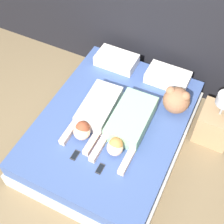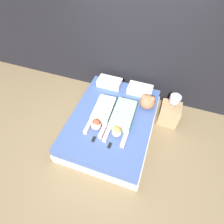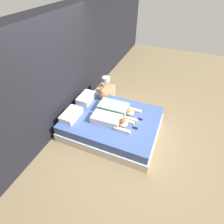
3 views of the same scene
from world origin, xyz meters
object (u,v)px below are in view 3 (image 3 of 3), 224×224
Objects in this scene: bed at (112,124)px; cell_phone_right at (140,119)px; person_right at (117,109)px; nightstand at (106,93)px; person_left at (111,120)px; pillow_head_right at (86,98)px; plush_toy at (104,93)px; cell_phone_left at (135,128)px; pillow_head_left at (71,115)px.

bed is 17.84× the size of cell_phone_right.
person_right is 1.29× the size of nightstand.
person_left is at bearing -163.60° from bed.
bed is 0.98m from pillow_head_right.
plush_toy reaches higher than nightstand.
cell_phone_right is (0.31, -0.02, 0.00)m from cell_phone_left.
bed is 17.84× the size of cell_phone_left.
person_right is (0.22, -0.03, 0.32)m from bed.
cell_phone_right is at bearing -57.20° from person_left.
person_right is at bearing -126.42° from plush_toy.
cell_phone_left is at bearing -81.69° from pillow_head_left.
nightstand reaches higher than cell_phone_left.
plush_toy is (0.95, -0.39, 0.10)m from pillow_head_left.
pillow_head_right reaches higher than cell_phone_right.
bed is 0.98m from pillow_head_left.
person_right is 0.63m from plush_toy.
person_left is 1.22× the size of nightstand.
nightstand reaches higher than bed.
pillow_head_left is 4.38× the size of cell_phone_left.
cell_phone_left is (-0.50, -1.46, -0.06)m from pillow_head_right.
pillow_head_left and pillow_head_right have the same top height.
plush_toy is at bearing 38.81° from bed.
pillow_head_right is 0.46m from plush_toy.
person_left is 0.41m from person_right.
nightstand is (0.88, 0.67, -0.27)m from person_right.
person_left is 0.67m from cell_phone_right.
cell_phone_left is at bearing -103.70° from bed.
nightstand is at bearing 30.12° from bed.
cell_phone_right is (0.53, -1.48, -0.06)m from pillow_head_left.
bed is at bearing -67.48° from pillow_head_left.
pillow_head_left reaches higher than bed.
cell_phone_left is (-0.36, -0.56, -0.09)m from person_right.
nightstand is (1.46, -0.23, -0.25)m from pillow_head_left.
plush_toy is at bearing -22.32° from pillow_head_left.
cell_phone_right is 1.57m from nightstand.
cell_phone_left and cell_phone_right have the same top height.
cell_phone_right is 1.18m from plush_toy.
person_left is 7.68× the size of cell_phone_right.
nightstand is at bearing 37.18° from person_right.
pillow_head_left is 4.38× the size of cell_phone_right.
cell_phone_left is 1.31m from plush_toy.
bed is at bearing 171.89° from person_right.
pillow_head_left is at bearing 180.00° from pillow_head_right.
pillow_head_left reaches higher than cell_phone_right.
cell_phone_left is at bearing -135.25° from nightstand.
bed is at bearing -141.19° from plush_toy.
pillow_head_right is 0.54× the size of person_right.
pillow_head_left is 1.48m from cell_phone_left.
pillow_head_right is at bearing 70.97° from cell_phone_left.
bed is 2.83× the size of nightstand.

